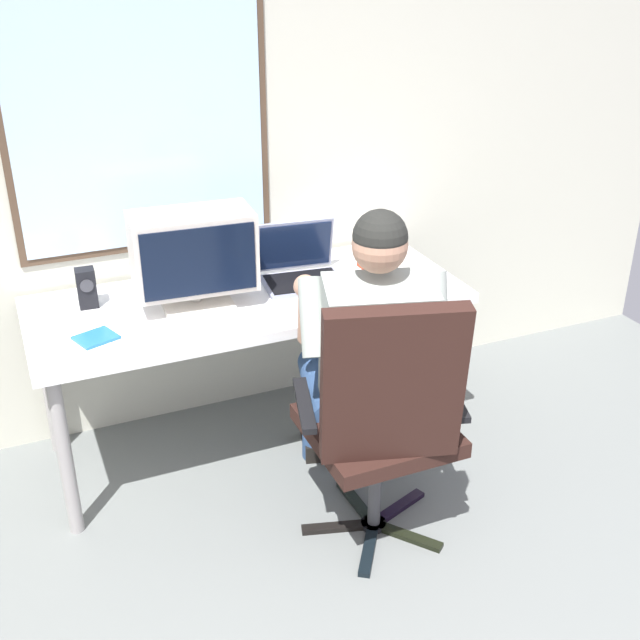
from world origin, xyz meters
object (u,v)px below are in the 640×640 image
object	(u,v)px
person_seated	(369,356)
cd_case	(96,338)
office_chair	(385,413)
crt_monitor	(193,252)
desk_speaker	(87,288)
book_stack	(378,262)
laptop	(300,265)
desk	(249,310)
wine_glass	(384,264)

from	to	relation	value
person_seated	cd_case	size ratio (longest dim) A/B	7.33
office_chair	crt_monitor	xyz separation A→B (m)	(-0.43, 0.83, 0.37)
person_seated	desk_speaker	distance (m)	1.17
person_seated	book_stack	xyz separation A→B (m)	(0.35, 0.63, 0.09)
person_seated	laptop	distance (m)	0.66
person_seated	crt_monitor	bearing A→B (deg)	131.43
desk	book_stack	distance (m)	0.64
office_chair	laptop	bearing A→B (deg)	86.82
laptop	wine_glass	xyz separation A→B (m)	(0.30, -0.22, 0.04)
book_stack	laptop	bearing A→B (deg)	176.40
book_stack	person_seated	bearing A→B (deg)	-119.44
person_seated	book_stack	bearing A→B (deg)	60.56
crt_monitor	desk_speaker	world-z (taller)	crt_monitor
wine_glass	book_stack	distance (m)	0.22
desk	desk_speaker	size ratio (longest dim) A/B	11.05
laptop	book_stack	distance (m)	0.37
person_seated	cd_case	distance (m)	1.02
desk_speaker	book_stack	world-z (taller)	desk_speaker
office_chair	laptop	world-z (taller)	office_chair
person_seated	crt_monitor	world-z (taller)	person_seated
crt_monitor	desk_speaker	size ratio (longest dim) A/B	3.03
wine_glass	book_stack	size ratio (longest dim) A/B	1.03
crt_monitor	laptop	xyz separation A→B (m)	(0.48, 0.08, -0.16)
office_chair	cd_case	world-z (taller)	office_chair
desk	person_seated	size ratio (longest dim) A/B	1.40
desk	person_seated	bearing A→B (deg)	-63.94
desk	crt_monitor	xyz separation A→B (m)	(-0.22, -0.00, 0.30)
desk_speaker	desk	bearing A→B (deg)	-13.47
book_stack	cd_case	xyz separation A→B (m)	(-1.28, -0.20, -0.02)
desk	person_seated	xyz separation A→B (m)	(0.28, -0.57, 0.01)
desk_speaker	book_stack	bearing A→B (deg)	-4.41
office_chair	desk_speaker	size ratio (longest dim) A/B	6.53
office_chair	person_seated	distance (m)	0.29
crt_monitor	cd_case	xyz separation A→B (m)	(-0.43, -0.15, -0.22)
book_stack	office_chair	bearing A→B (deg)	-115.22
wine_glass	cd_case	bearing A→B (deg)	-179.60
desk_speaker	crt_monitor	bearing A→B (deg)	-20.83
desk	book_stack	world-z (taller)	book_stack
desk_speaker	cd_case	size ratio (longest dim) A/B	0.93
office_chair	book_stack	world-z (taller)	office_chair
desk	book_stack	xyz separation A→B (m)	(0.63, 0.05, 0.10)
desk	office_chair	xyz separation A→B (m)	(0.21, -0.84, -0.07)
person_seated	desk_speaker	size ratio (longest dim) A/B	7.92
office_chair	laptop	size ratio (longest dim) A/B	2.84
cd_case	desk_speaker	bearing A→B (deg)	86.25
office_chair	crt_monitor	bearing A→B (deg)	117.47
person_seated	desk_speaker	world-z (taller)	person_seated
crt_monitor	desk_speaker	distance (m)	0.46
laptop	book_stack	size ratio (longest dim) A/B	2.51
desk	wine_glass	world-z (taller)	wine_glass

